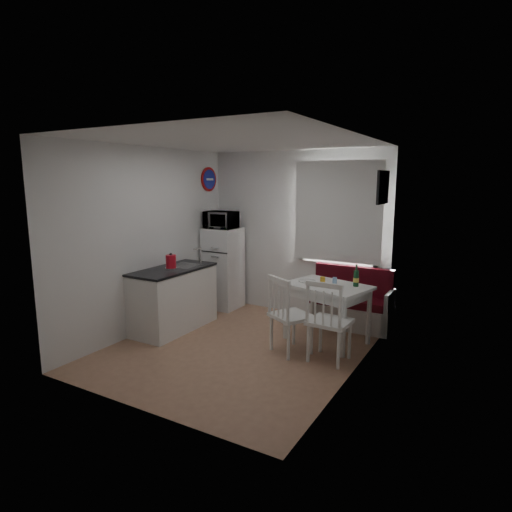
{
  "coord_description": "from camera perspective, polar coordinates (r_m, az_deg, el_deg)",
  "views": [
    {
      "loc": [
        2.8,
        -4.44,
        2.15
      ],
      "look_at": [
        -0.03,
        0.5,
        1.13
      ],
      "focal_mm": 30.0,
      "sensor_mm": 36.0,
      "label": 1
    }
  ],
  "objects": [
    {
      "name": "fridge",
      "position": [
        7.22,
        -4.4,
        -1.62
      ],
      "size": [
        0.54,
        0.54,
        1.35
      ],
      "primitive_type": "cube",
      "color": "white",
      "rests_on": "floor"
    },
    {
      "name": "curtain",
      "position": [
        6.46,
        10.78,
        5.8
      ],
      "size": [
        1.35,
        0.02,
        1.5
      ],
      "primitive_type": "cube",
      "color": "white",
      "rests_on": "wall_back"
    },
    {
      "name": "microwave",
      "position": [
        7.06,
        -4.72,
        4.81
      ],
      "size": [
        0.51,
        0.34,
        0.28
      ],
      "primitive_type": "imported",
      "color": "white",
      "rests_on": "fridge"
    },
    {
      "name": "chair_left",
      "position": [
        5.26,
        4.31,
        -6.87
      ],
      "size": [
        0.62,
        0.63,
        0.53
      ],
      "rotation": [
        0.0,
        0.0,
        -0.51
      ],
      "color": "white",
      "rests_on": "floor"
    },
    {
      "name": "wall_front",
      "position": [
        3.97,
        -15.98,
        -2.54
      ],
      "size": [
        3.0,
        0.02,
        2.6
      ],
      "primitive_type": "cube",
      "color": "white",
      "rests_on": "floor"
    },
    {
      "name": "bench",
      "position": [
        6.49,
        12.36,
        -6.69
      ],
      "size": [
        1.23,
        0.47,
        0.88
      ],
      "color": "white",
      "rests_on": "floor"
    },
    {
      "name": "chair_right",
      "position": [
        5.07,
        9.45,
        -7.51
      ],
      "size": [
        0.49,
        0.47,
        0.54
      ],
      "rotation": [
        0.0,
        0.0,
        -0.05
      ],
      "color": "white",
      "rests_on": "floor"
    },
    {
      "name": "wall_sign",
      "position": [
        7.27,
        -6.26,
        10.13
      ],
      "size": [
        0.03,
        0.4,
        0.4
      ],
      "primitive_type": "cylinder",
      "rotation": [
        0.0,
        1.57,
        0.0
      ],
      "color": "navy",
      "rests_on": "wall_left"
    },
    {
      "name": "drinking_glass_orange",
      "position": [
        5.68,
        8.87,
        -3.31
      ],
      "size": [
        0.07,
        0.07,
        0.11
      ],
      "primitive_type": "cylinder",
      "color": "gold",
      "rests_on": "dining_table"
    },
    {
      "name": "wall_left",
      "position": [
        6.24,
        -14.18,
        2.05
      ],
      "size": [
        0.02,
        3.5,
        2.6
      ],
      "primitive_type": "cube",
      "color": "white",
      "rests_on": "floor"
    },
    {
      "name": "plate",
      "position": [
        5.84,
        6.81,
        -3.34
      ],
      "size": [
        0.23,
        0.23,
        0.02
      ],
      "primitive_type": "cylinder",
      "color": "white",
      "rests_on": "dining_table"
    },
    {
      "name": "window",
      "position": [
        6.53,
        10.97,
        5.39
      ],
      "size": [
        1.22,
        0.06,
        1.47
      ],
      "primitive_type": "cube",
      "color": "white",
      "rests_on": "wall_back"
    },
    {
      "name": "wall_back",
      "position": [
        6.85,
        5.41,
        3.01
      ],
      "size": [
        3.0,
        0.02,
        2.6
      ],
      "primitive_type": "cube",
      "color": "white",
      "rests_on": "floor"
    },
    {
      "name": "picture_frame",
      "position": [
        5.7,
        16.53,
        8.78
      ],
      "size": [
        0.04,
        0.52,
        0.42
      ],
      "primitive_type": "cube",
      "color": "black",
      "rests_on": "wall_right"
    },
    {
      "name": "kitchen_counter",
      "position": [
        6.32,
        -10.89,
        -5.54
      ],
      "size": [
        0.62,
        1.32,
        1.16
      ],
      "color": "white",
      "rests_on": "floor"
    },
    {
      "name": "wall_right",
      "position": [
        4.7,
        13.25,
        -0.48
      ],
      "size": [
        0.02,
        3.5,
        2.6
      ],
      "primitive_type": "cube",
      "color": "white",
      "rests_on": "floor"
    },
    {
      "name": "dining_table",
      "position": [
        5.74,
        9.48,
        -4.64
      ],
      "size": [
        1.19,
        0.97,
        0.78
      ],
      "rotation": [
        0.0,
        0.0,
        -0.26
      ],
      "color": "white",
      "rests_on": "floor"
    },
    {
      "name": "wine_bottle",
      "position": [
        5.68,
        13.22,
        -2.52
      ],
      "size": [
        0.07,
        0.07,
        0.29
      ],
      "primitive_type": null,
      "color": "#164625",
      "rests_on": "dining_table"
    },
    {
      "name": "floor",
      "position": [
        5.67,
        -2.32,
        -12.09
      ],
      "size": [
        3.0,
        3.5,
        0.02
      ],
      "primitive_type": "cube",
      "color": "#A17255",
      "rests_on": "ground"
    },
    {
      "name": "ceiling",
      "position": [
        5.27,
        -2.53,
        15.09
      ],
      "size": [
        3.0,
        3.5,
        0.02
      ],
      "primitive_type": "cube",
      "color": "white",
      "rests_on": "wall_back"
    },
    {
      "name": "kettle",
      "position": [
        6.09,
        -11.28,
        -0.75
      ],
      "size": [
        0.17,
        0.17,
        0.23
      ],
      "primitive_type": "cylinder",
      "color": "red",
      "rests_on": "kitchen_counter"
    },
    {
      "name": "drinking_glass_blue",
      "position": [
        5.73,
        10.44,
        -3.3
      ],
      "size": [
        0.06,
        0.06,
        0.1
      ],
      "primitive_type": "cylinder",
      "color": "#88B4E8",
      "rests_on": "dining_table"
    }
  ]
}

